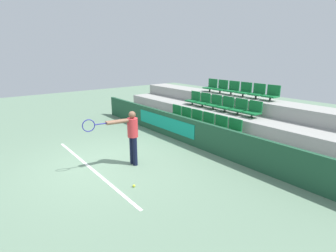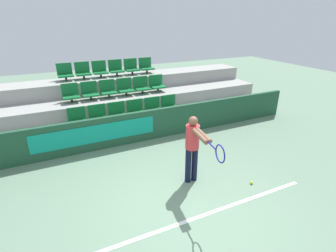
{
  "view_description": "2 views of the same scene",
  "coord_description": "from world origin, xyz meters",
  "views": [
    {
      "loc": [
        6.47,
        -2.83,
        3.05
      ],
      "look_at": [
        0.44,
        1.94,
        0.89
      ],
      "focal_mm": 28.0,
      "sensor_mm": 36.0,
      "label": 1
    },
    {
      "loc": [
        -2.1,
        -3.57,
        3.43
      ],
      "look_at": [
        0.43,
        1.77,
        0.92
      ],
      "focal_mm": 28.0,
      "sensor_mm": 36.0,
      "label": 2
    }
  ],
  "objects": [
    {
      "name": "stadium_chair_0",
      "position": [
        -1.46,
        3.79,
        0.71
      ],
      "size": [
        0.5,
        0.43,
        0.56
      ],
      "color": "#333333",
      "rests_on": "bleacher_tier_front"
    },
    {
      "name": "ground_plane",
      "position": [
        0.0,
        0.0,
        0.0
      ],
      "size": [
        30.0,
        30.0,
        0.0
      ],
      "primitive_type": "plane",
      "color": "slate"
    },
    {
      "name": "bleacher_tier_front",
      "position": [
        0.0,
        3.66,
        0.23
      ],
      "size": [
        10.59,
        1.04,
        0.46
      ],
      "color": "#9E9E99",
      "rests_on": "ground"
    },
    {
      "name": "stadium_chair_16",
      "position": [
        0.87,
        5.88,
        1.63
      ],
      "size": [
        0.5,
        0.43,
        0.56
      ],
      "color": "#333333",
      "rests_on": "bleacher_tier_back"
    },
    {
      "name": "barrier_wall",
      "position": [
        -0.02,
        3.06,
        0.45
      ],
      "size": [
        10.99,
        0.14,
        0.91
      ],
      "color": "#1E4C33",
      "rests_on": "ground"
    },
    {
      "name": "stadium_chair_15",
      "position": [
        0.29,
        5.88,
        1.63
      ],
      "size": [
        0.5,
        0.43,
        0.56
      ],
      "color": "#333333",
      "rests_on": "bleacher_tier_back"
    },
    {
      "name": "stadium_chair_14",
      "position": [
        -0.29,
        5.88,
        1.63
      ],
      "size": [
        0.5,
        0.43,
        0.56
      ],
      "color": "#333333",
      "rests_on": "bleacher_tier_back"
    },
    {
      "name": "stadium_chair_9",
      "position": [
        0.29,
        4.83,
        1.17
      ],
      "size": [
        0.5,
        0.43,
        0.56
      ],
      "color": "#333333",
      "rests_on": "bleacher_tier_middle"
    },
    {
      "name": "court_baseline",
      "position": [
        0.0,
        -0.4,
        0.0
      ],
      "size": [
        5.09,
        0.08,
        0.01
      ],
      "color": "white",
      "rests_on": "ground"
    },
    {
      "name": "tennis_ball",
      "position": [
        1.62,
        -0.02,
        0.03
      ],
      "size": [
        0.07,
        0.07,
        0.07
      ],
      "color": "#CCDB33",
      "rests_on": "ground"
    },
    {
      "name": "stadium_chair_17",
      "position": [
        1.46,
        5.88,
        1.63
      ],
      "size": [
        0.5,
        0.43,
        0.56
      ],
      "color": "#333333",
      "rests_on": "bleacher_tier_back"
    },
    {
      "name": "stadium_chair_11",
      "position": [
        1.46,
        4.83,
        1.17
      ],
      "size": [
        0.5,
        0.43,
        0.56
      ],
      "color": "#333333",
      "rests_on": "bleacher_tier_middle"
    },
    {
      "name": "stadium_chair_7",
      "position": [
        -0.87,
        4.83,
        1.17
      ],
      "size": [
        0.5,
        0.43,
        0.56
      ],
      "color": "#333333",
      "rests_on": "bleacher_tier_middle"
    },
    {
      "name": "stadium_chair_13",
      "position": [
        -0.87,
        5.88,
        1.63
      ],
      "size": [
        0.5,
        0.43,
        0.56
      ],
      "color": "#333333",
      "rests_on": "bleacher_tier_back"
    },
    {
      "name": "stadium_chair_5",
      "position": [
        1.46,
        3.79,
        0.71
      ],
      "size": [
        0.5,
        0.43,
        0.56
      ],
      "color": "#333333",
      "rests_on": "bleacher_tier_front"
    },
    {
      "name": "stadium_chair_4",
      "position": [
        0.87,
        3.79,
        0.71
      ],
      "size": [
        0.5,
        0.43,
        0.56
      ],
      "color": "#333333",
      "rests_on": "bleacher_tier_front"
    },
    {
      "name": "bleacher_tier_middle",
      "position": [
        0.0,
        4.71,
        0.46
      ],
      "size": [
        10.59,
        1.04,
        0.92
      ],
      "color": "#9E9E99",
      "rests_on": "ground"
    },
    {
      "name": "stadium_chair_8",
      "position": [
        -0.29,
        4.83,
        1.17
      ],
      "size": [
        0.5,
        0.43,
        0.56
      ],
      "color": "#333333",
      "rests_on": "bleacher_tier_middle"
    },
    {
      "name": "stadium_chair_12",
      "position": [
        -1.46,
        5.88,
        1.63
      ],
      "size": [
        0.5,
        0.43,
        0.56
      ],
      "color": "#333333",
      "rests_on": "bleacher_tier_back"
    },
    {
      "name": "tennis_player",
      "position": [
        0.47,
        0.59,
        0.94
      ],
      "size": [
        0.34,
        1.47,
        1.54
      ],
      "rotation": [
        0.0,
        0.0,
        -0.13
      ],
      "color": "black",
      "rests_on": "ground"
    },
    {
      "name": "stadium_chair_10",
      "position": [
        0.87,
        4.83,
        1.17
      ],
      "size": [
        0.5,
        0.43,
        0.56
      ],
      "color": "#333333",
      "rests_on": "bleacher_tier_middle"
    },
    {
      "name": "stadium_chair_6",
      "position": [
        -1.46,
        4.83,
        1.17
      ],
      "size": [
        0.5,
        0.43,
        0.56
      ],
      "color": "#333333",
      "rests_on": "bleacher_tier_middle"
    },
    {
      "name": "stadium_chair_3",
      "position": [
        0.29,
        3.79,
        0.71
      ],
      "size": [
        0.5,
        0.43,
        0.56
      ],
      "color": "#333333",
      "rests_on": "bleacher_tier_front"
    },
    {
      "name": "stadium_chair_1",
      "position": [
        -0.87,
        3.79,
        0.71
      ],
      "size": [
        0.5,
        0.43,
        0.56
      ],
      "color": "#333333",
      "rests_on": "bleacher_tier_front"
    },
    {
      "name": "bleacher_tier_back",
      "position": [
        0.0,
        5.75,
        0.69
      ],
      "size": [
        10.59,
        1.04,
        1.38
      ],
      "color": "#9E9E99",
      "rests_on": "ground"
    },
    {
      "name": "stadium_chair_2",
      "position": [
        -0.29,
        3.79,
        0.71
      ],
      "size": [
        0.5,
        0.43,
        0.56
      ],
      "color": "#333333",
      "rests_on": "bleacher_tier_front"
    }
  ]
}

